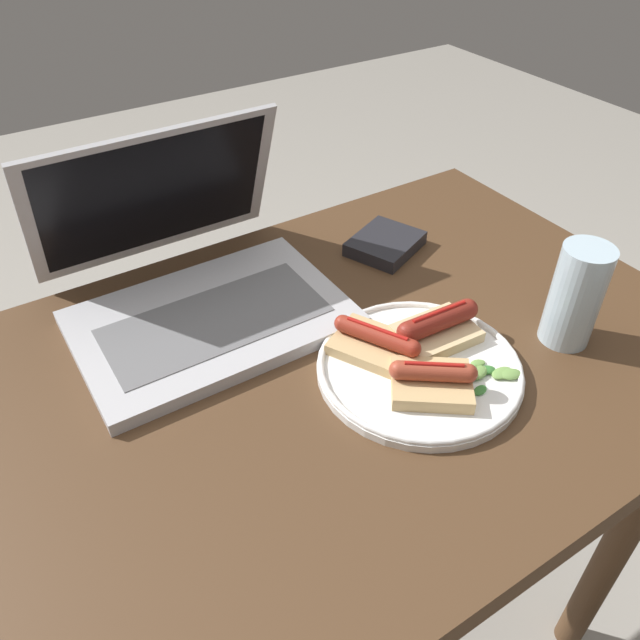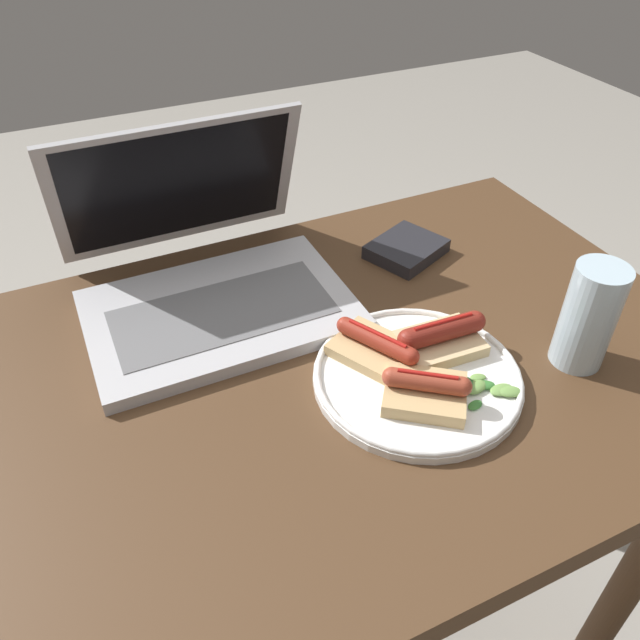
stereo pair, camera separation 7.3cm
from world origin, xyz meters
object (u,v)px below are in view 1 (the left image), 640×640
(plate, at_px, (419,367))
(external_drive, at_px, (385,244))
(drinking_glass, at_px, (576,296))
(laptop, at_px, (195,283))

(plate, bearing_deg, external_drive, 61.62)
(drinking_glass, height_order, external_drive, drinking_glass)
(laptop, distance_m, external_drive, 0.30)
(external_drive, bearing_deg, laptop, 153.54)
(drinking_glass, xyz_separation_m, external_drive, (-0.07, 0.29, -0.06))
(plate, bearing_deg, laptop, 123.72)
(laptop, distance_m, drinking_glass, 0.48)
(plate, relative_size, drinking_glass, 1.82)
(laptop, height_order, plate, laptop)
(plate, xyz_separation_m, drinking_glass, (0.20, -0.05, 0.06))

